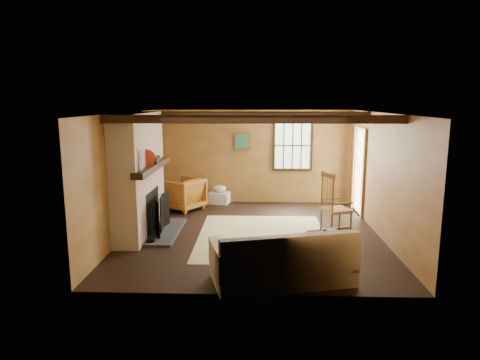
{
  "coord_description": "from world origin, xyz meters",
  "views": [
    {
      "loc": [
        0.07,
        -8.24,
        2.62
      ],
      "look_at": [
        -0.26,
        0.4,
        1.02
      ],
      "focal_mm": 32.0,
      "sensor_mm": 36.0,
      "label": 1
    }
  ],
  "objects_px": {
    "laundry_basket": "(219,198)",
    "fireplace": "(140,179)",
    "rocking_chair": "(334,208)",
    "armchair": "(183,194)",
    "sofa": "(284,264)"
  },
  "relations": [
    {
      "from": "rocking_chair",
      "to": "sofa",
      "type": "bearing_deg",
      "value": 134.76
    },
    {
      "from": "fireplace",
      "to": "rocking_chair",
      "type": "height_order",
      "value": "fireplace"
    },
    {
      "from": "fireplace",
      "to": "laundry_basket",
      "type": "xyz_separation_m",
      "value": [
        1.34,
        2.55,
        -0.95
      ]
    },
    {
      "from": "fireplace",
      "to": "rocking_chair",
      "type": "distance_m",
      "value": 3.9
    },
    {
      "from": "rocking_chair",
      "to": "laundry_basket",
      "type": "xyz_separation_m",
      "value": [
        -2.51,
        2.45,
        -0.38
      ]
    },
    {
      "from": "rocking_chair",
      "to": "armchair",
      "type": "height_order",
      "value": "rocking_chair"
    },
    {
      "from": "rocking_chair",
      "to": "laundry_basket",
      "type": "height_order",
      "value": "rocking_chair"
    },
    {
      "from": "armchair",
      "to": "fireplace",
      "type": "bearing_deg",
      "value": 18.02
    },
    {
      "from": "laundry_basket",
      "to": "armchair",
      "type": "height_order",
      "value": "armchair"
    },
    {
      "from": "sofa",
      "to": "fireplace",
      "type": "bearing_deg",
      "value": 124.39
    },
    {
      "from": "fireplace",
      "to": "sofa",
      "type": "relative_size",
      "value": 1.09
    },
    {
      "from": "laundry_basket",
      "to": "fireplace",
      "type": "bearing_deg",
      "value": -117.78
    },
    {
      "from": "rocking_chair",
      "to": "fireplace",
      "type": "bearing_deg",
      "value": 71.61
    },
    {
      "from": "sofa",
      "to": "laundry_basket",
      "type": "xyz_separation_m",
      "value": [
        -1.36,
        4.88,
        -0.14
      ]
    },
    {
      "from": "rocking_chair",
      "to": "sofa",
      "type": "relative_size",
      "value": 0.57
    }
  ]
}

